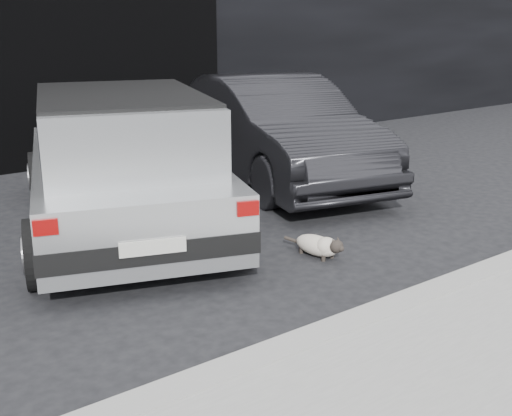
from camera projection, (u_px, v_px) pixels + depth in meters
ground at (188, 236)px, 6.80m from camera, size 80.00×80.00×0.00m
garage_opening at (109, 78)px, 10.06m from camera, size 4.00×0.10×2.60m
curb at (450, 288)px, 5.36m from camera, size 18.00×0.25×0.12m
silver_hatchback at (122, 156)px, 6.76m from camera, size 3.02×4.43×1.50m
second_car at (275, 129)px, 8.90m from camera, size 2.51×4.61×1.44m
cat_siamese at (320, 246)px, 6.18m from camera, size 0.30×0.72×0.25m
cat_white at (207, 237)px, 6.26m from camera, size 0.69×0.43×0.35m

